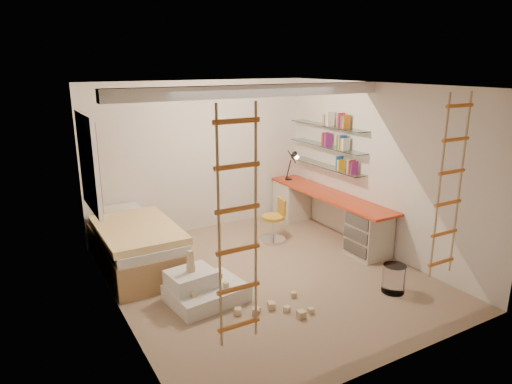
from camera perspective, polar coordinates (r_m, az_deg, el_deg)
floor at (r=6.48m, az=1.34°, el=-10.46°), size 4.50×4.50×0.00m
ceiling_beam at (r=6.08m, az=0.00°, el=12.52°), size 4.00×0.18×0.16m
window_frame at (r=6.68m, az=-20.22°, el=3.45°), size 0.06×1.15×1.35m
window_blind at (r=6.69m, az=-19.88°, el=3.49°), size 0.02×1.00×1.20m
rope_ladder_left at (r=3.87m, az=-2.29°, el=-4.72°), size 0.41×0.04×2.13m
rope_ladder_right at (r=5.59m, az=23.06°, el=0.49°), size 0.41×0.04×2.13m
waste_bin at (r=6.26m, az=16.85°, el=-10.33°), size 0.30×0.30×0.37m
desk at (r=7.90m, az=8.83°, el=-2.55°), size 0.56×2.80×0.75m
shelves at (r=7.93m, az=8.82°, el=5.69°), size 0.25×1.80×0.71m
bed at (r=6.87m, az=-14.80°, el=-6.44°), size 1.02×2.00×0.69m
task_lamp at (r=8.43m, az=4.74°, el=3.91°), size 0.14×0.36×0.57m
swivel_chair at (r=7.59m, az=2.29°, el=-4.25°), size 0.49×0.49×0.72m
play_platform at (r=5.84m, az=-6.73°, el=-11.96°), size 0.99×0.81×0.41m
toy_blocks at (r=5.66m, az=-1.29°, el=-12.52°), size 1.30×1.11×0.68m
books at (r=7.91m, az=8.87°, el=6.79°), size 0.14×0.64×0.92m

